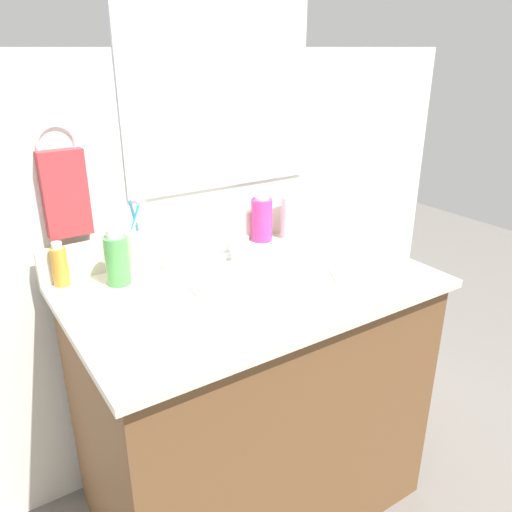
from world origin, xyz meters
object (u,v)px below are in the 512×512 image
bottle_soap_pink (262,218)px  faucet (229,247)px  cup_white_ceramic (136,249)px  bottle_toner_green (117,259)px  soap_bar (173,262)px  bottle_lotion_white (290,216)px  hand_towel (65,194)px  bottle_oil_amber (60,266)px

bottle_soap_pink → faucet: bearing=-158.5°
bottle_soap_pink → cup_white_ceramic: 0.41m
bottle_toner_green → soap_bar: size_ratio=2.31×
bottle_lotion_white → soap_bar: bottle_lotion_white is taller
faucet → bottle_lotion_white: size_ratio=1.02×
soap_bar → hand_towel: bearing=158.3°
bottle_lotion_white → cup_white_ceramic: 0.50m
bottle_oil_amber → soap_bar: size_ratio=1.80×
bottle_toner_green → cup_white_ceramic: cup_white_ceramic is taller
bottle_toner_green → bottle_soap_pink: (0.48, 0.06, 0.00)m
bottle_toner_green → bottle_oil_amber: bottle_toner_green is taller
bottle_soap_pink → soap_bar: size_ratio=2.50×
hand_towel → bottle_toner_green: size_ratio=1.49×
hand_towel → bottle_oil_amber: hand_towel is taller
faucet → bottle_lotion_white: bearing=7.9°
bottle_toner_green → bottle_soap_pink: 0.49m
hand_towel → bottle_lotion_white: bearing=-7.6°
faucet → cup_white_ceramic: size_ratio=0.81×
hand_towel → bottle_soap_pink: 0.58m
cup_white_ceramic → soap_bar: cup_white_ceramic is taller
bottle_lotion_white → bottle_oil_amber: 0.70m
faucet → bottle_soap_pink: (0.15, 0.06, 0.04)m
soap_bar → bottle_toner_green: bearing=-170.6°
bottle_oil_amber → hand_towel: bearing=45.4°
bottle_soap_pink → soap_bar: bottle_soap_pink is taller
bottle_soap_pink → bottle_lotion_white: (0.09, -0.03, -0.00)m
faucet → soap_bar: size_ratio=2.50×
hand_towel → faucet: bearing=-16.5°
bottle_lotion_white → hand_towel: bearing=172.4°
hand_towel → bottle_soap_pink: bearing=-6.0°
hand_towel → soap_bar: bearing=-21.7°
faucet → bottle_toner_green: bottle_toner_green is taller
bottle_toner_green → bottle_lotion_white: bottle_lotion_white is taller
soap_bar → bottle_lotion_white: bearing=1.2°
faucet → cup_white_ceramic: 0.26m
faucet → bottle_soap_pink: bearing=21.5°
bottle_oil_amber → cup_white_ceramic: size_ratio=0.59×
cup_white_ceramic → faucet: bearing=-12.4°
faucet → bottle_lotion_white: bottle_lotion_white is taller
bottle_oil_amber → bottle_soap_pink: bearing=-0.8°
bottle_lotion_white → soap_bar: (-0.41, -0.01, -0.06)m
hand_towel → bottle_toner_green: bearing=-58.2°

